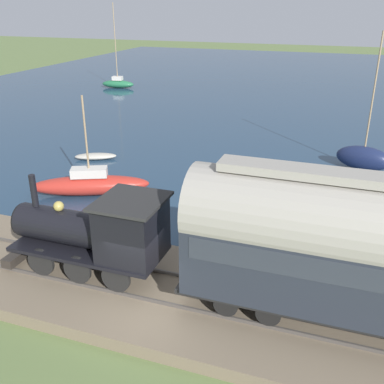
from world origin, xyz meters
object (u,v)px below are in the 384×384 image
at_px(passenger_coach, 364,249).
at_px(sailboat_navy, 363,157).
at_px(sailboat_red, 90,184).
at_px(rowboat_far_out, 225,172).
at_px(steam_locomotive, 99,231).
at_px(rowboat_mid_harbor, 96,156).
at_px(rowboat_off_pier, 207,234).
at_px(sailboat_green, 118,83).

bearing_deg(passenger_coach, sailboat_navy, -1.13).
distance_m(sailboat_red, rowboat_far_out, 7.70).
xyz_separation_m(steam_locomotive, rowboat_mid_harbor, (12.12, 7.52, -2.03)).
bearing_deg(rowboat_off_pier, rowboat_far_out, -49.05).
distance_m(steam_locomotive, sailboat_green, 40.07).
distance_m(rowboat_far_out, rowboat_mid_harbor, 8.65).
xyz_separation_m(sailboat_navy, rowboat_mid_harbor, (-3.67, 16.16, -0.57)).
distance_m(passenger_coach, rowboat_off_pier, 7.91).
relative_size(steam_locomotive, rowboat_off_pier, 2.27).
height_order(sailboat_navy, rowboat_off_pier, sailboat_navy).
height_order(steam_locomotive, sailboat_green, sailboat_green).
bearing_deg(rowboat_mid_harbor, sailboat_green, 0.99).
height_order(sailboat_green, sailboat_navy, sailboat_green).
bearing_deg(steam_locomotive, rowboat_off_pier, -28.63).
bearing_deg(steam_locomotive, rowboat_far_out, -5.36).
height_order(sailboat_red, rowboat_far_out, sailboat_red).
distance_m(sailboat_green, sailboat_navy, 33.50).
xyz_separation_m(passenger_coach, rowboat_mid_harbor, (12.12, 15.85, -2.93)).
relative_size(passenger_coach, rowboat_mid_harbor, 3.73).
xyz_separation_m(sailboat_red, rowboat_mid_harbor, (5.07, 2.72, -0.38)).
bearing_deg(rowboat_mid_harbor, sailboat_navy, -101.16).
height_order(steam_locomotive, rowboat_far_out, steam_locomotive).
distance_m(sailboat_green, sailboat_red, 31.59).
relative_size(steam_locomotive, sailboat_red, 0.96).
bearing_deg(rowboat_off_pier, rowboat_mid_harbor, -6.55).
bearing_deg(sailboat_navy, rowboat_off_pier, 164.24).
height_order(steam_locomotive, sailboat_red, sailboat_red).
bearing_deg(sailboat_green, sailboat_navy, -133.70).
bearing_deg(sailboat_navy, passenger_coach, -168.19).
height_order(passenger_coach, rowboat_mid_harbor, passenger_coach).
bearing_deg(steam_locomotive, rowboat_mid_harbor, 31.83).
bearing_deg(rowboat_off_pier, passenger_coach, 174.19).
bearing_deg(sailboat_navy, steam_locomotive, 164.26).
height_order(sailboat_green, sailboat_red, sailboat_green).
relative_size(steam_locomotive, passenger_coach, 0.57).
bearing_deg(sailboat_green, passenger_coach, -150.59).
distance_m(steam_locomotive, rowboat_off_pier, 5.42).
bearing_deg(rowboat_far_out, rowboat_off_pier, -134.53).
relative_size(sailboat_navy, rowboat_mid_harbor, 2.86).
relative_size(sailboat_red, rowboat_far_out, 2.78).
bearing_deg(rowboat_far_out, steam_locomotive, -149.71).
bearing_deg(steam_locomotive, sailboat_green, 27.39).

